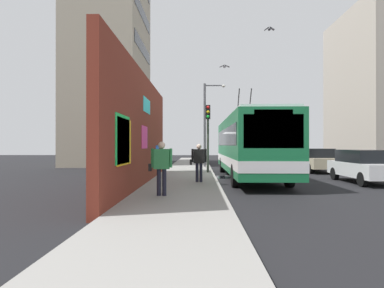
{
  "coord_description": "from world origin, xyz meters",
  "views": [
    {
      "loc": [
        -18.39,
        0.89,
        1.8
      ],
      "look_at": [
        1.47,
        1.32,
        1.88
      ],
      "focal_mm": 30.16,
      "sensor_mm": 36.0,
      "label": 1
    }
  ],
  "objects_px": {
    "parked_car_dark_gray": "(276,155)",
    "traffic_light": "(208,127)",
    "parked_car_white": "(364,165)",
    "pedestrian_near_wall": "(161,164)",
    "pedestrian_at_curb": "(199,160)",
    "street_lamp": "(207,119)",
    "city_bus": "(248,144)",
    "parked_car_black": "(293,157)",
    "parked_car_champagne": "(315,159)"
  },
  "relations": [
    {
      "from": "parked_car_white",
      "to": "traffic_light",
      "type": "distance_m",
      "value": 8.59
    },
    {
      "from": "parked_car_black",
      "to": "traffic_light",
      "type": "bearing_deg",
      "value": 136.8
    },
    {
      "from": "city_bus",
      "to": "parked_car_black",
      "type": "height_order",
      "value": "city_bus"
    },
    {
      "from": "pedestrian_near_wall",
      "to": "parked_car_champagne",
      "type": "bearing_deg",
      "value": -38.29
    },
    {
      "from": "city_bus",
      "to": "parked_car_white",
      "type": "height_order",
      "value": "city_bus"
    },
    {
      "from": "city_bus",
      "to": "traffic_light",
      "type": "height_order",
      "value": "city_bus"
    },
    {
      "from": "pedestrian_near_wall",
      "to": "traffic_light",
      "type": "distance_m",
      "value": 9.31
    },
    {
      "from": "parked_car_champagne",
      "to": "pedestrian_at_curb",
      "type": "distance_m",
      "value": 10.96
    },
    {
      "from": "parked_car_champagne",
      "to": "parked_car_black",
      "type": "distance_m",
      "value": 5.25
    },
    {
      "from": "traffic_light",
      "to": "street_lamp",
      "type": "height_order",
      "value": "street_lamp"
    },
    {
      "from": "parked_car_black",
      "to": "traffic_light",
      "type": "height_order",
      "value": "traffic_light"
    },
    {
      "from": "parked_car_dark_gray",
      "to": "parked_car_black",
      "type": "bearing_deg",
      "value": 180.0
    },
    {
      "from": "pedestrian_at_curb",
      "to": "parked_car_white",
      "type": "bearing_deg",
      "value": -82.19
    },
    {
      "from": "parked_car_dark_gray",
      "to": "pedestrian_near_wall",
      "type": "xyz_separation_m",
      "value": [
        -22.61,
        9.12,
        0.36
      ]
    },
    {
      "from": "parked_car_champagne",
      "to": "pedestrian_near_wall",
      "type": "distance_m",
      "value": 14.73
    },
    {
      "from": "parked_car_black",
      "to": "traffic_light",
      "type": "relative_size",
      "value": 1.17
    },
    {
      "from": "city_bus",
      "to": "pedestrian_at_curb",
      "type": "height_order",
      "value": "city_bus"
    },
    {
      "from": "city_bus",
      "to": "parked_car_dark_gray",
      "type": "xyz_separation_m",
      "value": [
        15.53,
        -5.2,
        -1.01
      ]
    },
    {
      "from": "pedestrian_near_wall",
      "to": "street_lamp",
      "type": "xyz_separation_m",
      "value": [
        14.46,
        -1.86,
        2.65
      ]
    },
    {
      "from": "traffic_light",
      "to": "street_lamp",
      "type": "bearing_deg",
      "value": -0.92
    },
    {
      "from": "parked_car_dark_gray",
      "to": "traffic_light",
      "type": "bearing_deg",
      "value": 151.66
    },
    {
      "from": "street_lamp",
      "to": "pedestrian_near_wall",
      "type": "bearing_deg",
      "value": 172.67
    },
    {
      "from": "pedestrian_near_wall",
      "to": "street_lamp",
      "type": "bearing_deg",
      "value": -7.33
    },
    {
      "from": "city_bus",
      "to": "parked_car_champagne",
      "type": "relative_size",
      "value": 2.53
    },
    {
      "from": "parked_car_champagne",
      "to": "pedestrian_at_curb",
      "type": "relative_size",
      "value": 2.76
    },
    {
      "from": "pedestrian_near_wall",
      "to": "traffic_light",
      "type": "height_order",
      "value": "traffic_light"
    },
    {
      "from": "city_bus",
      "to": "parked_car_black",
      "type": "xyz_separation_m",
      "value": [
        9.72,
        -5.2,
        -1.01
      ]
    },
    {
      "from": "traffic_light",
      "to": "street_lamp",
      "type": "relative_size",
      "value": 0.64
    },
    {
      "from": "parked_car_black",
      "to": "pedestrian_near_wall",
      "type": "relative_size",
      "value": 2.71
    },
    {
      "from": "parked_car_white",
      "to": "pedestrian_near_wall",
      "type": "height_order",
      "value": "pedestrian_near_wall"
    },
    {
      "from": "parked_car_black",
      "to": "street_lamp",
      "type": "bearing_deg",
      "value": 107.91
    },
    {
      "from": "city_bus",
      "to": "parked_car_dark_gray",
      "type": "relative_size",
      "value": 2.7
    },
    {
      "from": "parked_car_black",
      "to": "street_lamp",
      "type": "relative_size",
      "value": 0.74
    },
    {
      "from": "parked_car_black",
      "to": "city_bus",
      "type": "bearing_deg",
      "value": 151.86
    },
    {
      "from": "parked_car_dark_gray",
      "to": "pedestrian_at_curb",
      "type": "height_order",
      "value": "pedestrian_at_curb"
    },
    {
      "from": "pedestrian_near_wall",
      "to": "street_lamp",
      "type": "relative_size",
      "value": 0.27
    },
    {
      "from": "parked_car_dark_gray",
      "to": "pedestrian_near_wall",
      "type": "height_order",
      "value": "pedestrian_near_wall"
    },
    {
      "from": "parked_car_white",
      "to": "pedestrian_near_wall",
      "type": "bearing_deg",
      "value": 118.99
    },
    {
      "from": "city_bus",
      "to": "parked_car_white",
      "type": "xyz_separation_m",
      "value": [
        -2.03,
        -5.2,
        -1.01
      ]
    },
    {
      "from": "parked_car_black",
      "to": "pedestrian_at_curb",
      "type": "relative_size",
      "value": 2.81
    },
    {
      "from": "parked_car_dark_gray",
      "to": "pedestrian_at_curb",
      "type": "relative_size",
      "value": 2.58
    },
    {
      "from": "city_bus",
      "to": "traffic_light",
      "type": "bearing_deg",
      "value": 48.57
    },
    {
      "from": "pedestrian_at_curb",
      "to": "street_lamp",
      "type": "relative_size",
      "value": 0.26
    },
    {
      "from": "street_lamp",
      "to": "parked_car_dark_gray",
      "type": "bearing_deg",
      "value": -41.71
    },
    {
      "from": "parked_car_champagne",
      "to": "parked_car_dark_gray",
      "type": "height_order",
      "value": "same"
    },
    {
      "from": "city_bus",
      "to": "pedestrian_near_wall",
      "type": "xyz_separation_m",
      "value": [
        -7.08,
        3.92,
        -0.65
      ]
    },
    {
      "from": "pedestrian_near_wall",
      "to": "traffic_light",
      "type": "relative_size",
      "value": 0.43
    },
    {
      "from": "city_bus",
      "to": "street_lamp",
      "type": "bearing_deg",
      "value": 15.62
    },
    {
      "from": "pedestrian_near_wall",
      "to": "traffic_light",
      "type": "xyz_separation_m",
      "value": [
        8.98,
        -1.77,
        1.71
      ]
    },
    {
      "from": "pedestrian_at_curb",
      "to": "traffic_light",
      "type": "relative_size",
      "value": 0.42
    }
  ]
}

